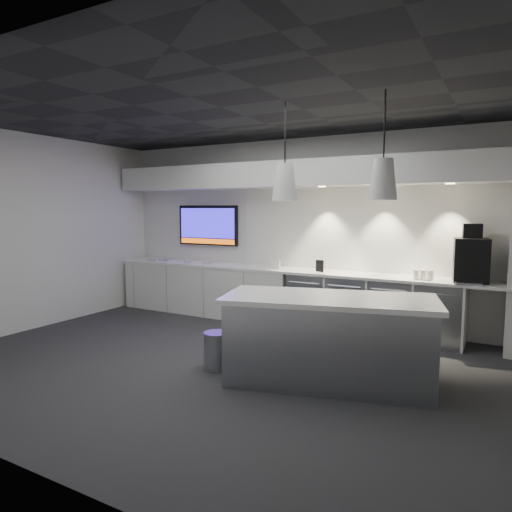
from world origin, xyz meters
The scene contains 26 objects.
floor centered at (0.00, 0.00, 0.00)m, with size 7.00×7.00×0.00m, color #2A2A2C.
ceiling centered at (0.00, 0.00, 3.00)m, with size 7.00×7.00×0.00m, color black.
wall_back centered at (0.00, 2.50, 1.50)m, with size 7.00×7.00×0.00m, color silver.
wall_front centered at (0.00, -2.50, 1.50)m, with size 7.00×7.00×0.00m, color silver.
wall_left centered at (-3.50, 0.00, 1.50)m, with size 7.00×7.00×0.00m, color silver.
back_counter centered at (0.00, 2.17, 0.88)m, with size 6.80×0.65×0.04m, color white.
left_base_cabinets centered at (-1.75, 2.17, 0.43)m, with size 3.30×0.63×0.86m, color white.
fridge_unit_a centered at (0.25, 2.17, 0.42)m, with size 0.60×0.61×0.85m, color gray.
fridge_unit_b centered at (0.88, 2.17, 0.42)m, with size 0.60×0.61×0.85m, color gray.
fridge_unit_c centered at (1.51, 2.17, 0.42)m, with size 0.60×0.61×0.85m, color gray.
fridge_unit_d centered at (2.14, 2.17, 0.42)m, with size 0.60×0.61×0.85m, color gray.
backsplash centered at (1.20, 2.48, 1.55)m, with size 4.60×0.03×1.30m, color white.
soffit centered at (0.00, 2.20, 2.40)m, with size 6.90×0.60×0.40m, color white.
wall_tv centered at (-1.90, 2.45, 1.56)m, with size 1.25×0.07×0.72m.
island centered at (1.29, 0.11, 0.48)m, with size 2.39×1.48×0.94m.
bin centered at (0.00, -0.11, 0.22)m, with size 0.31×0.31×0.43m, color gray.
coffee_machine centered at (2.49, 2.20, 1.22)m, with size 0.48×0.64×0.77m.
sign_black centered at (0.40, 2.13, 0.99)m, with size 0.14×0.02×0.18m, color black.
sign_white centered at (-0.35, 2.11, 0.97)m, with size 0.18×0.02×0.14m, color white.
cup_cluster centered at (1.92, 2.07, 0.97)m, with size 0.25×0.16×0.14m, color white, non-canonical shape.
tray_a centered at (-2.87, 2.09, 0.91)m, with size 0.16×0.16×0.03m, color #B0B0B0.
tray_b centered at (-2.59, 2.17, 0.91)m, with size 0.16×0.16×0.03m, color #B0B0B0.
tray_c centered at (-2.07, 2.11, 0.91)m, with size 0.16×0.16×0.03m, color #B0B0B0.
tray_d centered at (-1.70, 2.15, 0.91)m, with size 0.16×0.16×0.03m, color #B0B0B0.
pendant_left centered at (0.76, 0.11, 2.15)m, with size 0.28×0.28×1.10m.
pendant_right centered at (1.82, 0.11, 2.15)m, with size 0.28×0.28×1.10m.
Camera 1 is at (2.91, -4.41, 1.87)m, focal length 32.00 mm.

